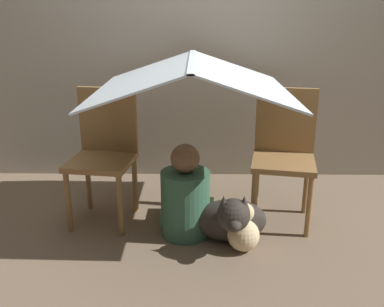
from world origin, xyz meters
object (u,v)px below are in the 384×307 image
person_front (185,198)px  chair_right (284,150)px  chair_left (104,150)px  dog (231,219)px

person_front → chair_right: bearing=20.4°
chair_left → chair_right: bearing=7.7°
chair_left → person_front: chair_left is taller
person_front → chair_left: bearing=156.0°
dog → chair_right: bearing=45.2°
chair_right → dog: bearing=-124.2°
chair_left → chair_right: same height
chair_left → person_front: 0.65m
dog → chair_left: bearing=155.9°
person_front → dog: 0.32m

